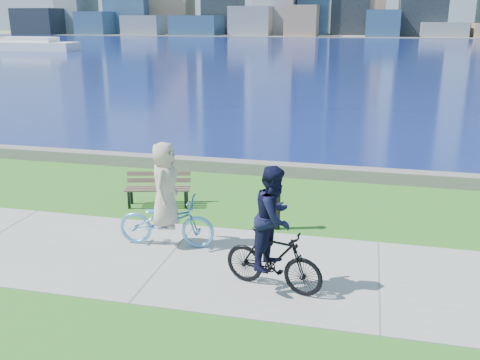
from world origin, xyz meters
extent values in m
plane|color=#27691B|center=(0.00, 0.00, 0.00)|extent=(320.00, 320.00, 0.00)
cube|color=#979792|center=(0.00, 0.00, 0.01)|extent=(80.00, 3.50, 0.02)
cube|color=slate|center=(0.00, 6.20, 0.17)|extent=(90.00, 0.50, 0.35)
cube|color=navy|center=(0.00, 72.00, 0.00)|extent=(320.00, 131.00, 0.01)
cube|color=slate|center=(0.00, 130.00, 0.06)|extent=(320.00, 30.00, 0.12)
cube|color=black|center=(-84.32, 119.10, 3.25)|extent=(11.34, 9.05, 6.50)
cube|color=navy|center=(-69.39, 120.34, 2.84)|extent=(8.01, 7.25, 5.69)
cube|color=slate|center=(-55.76, 119.19, 2.37)|extent=(9.56, 6.08, 4.74)
cube|color=navy|center=(-42.32, 121.01, 2.37)|extent=(11.47, 9.76, 4.74)
cube|color=slate|center=(-28.85, 120.86, 3.42)|extent=(9.71, 6.84, 6.83)
cube|color=#8E7057|center=(-16.47, 119.37, 3.50)|extent=(7.38, 7.10, 7.00)
cube|color=navy|center=(1.73, 120.29, 2.97)|extent=(7.37, 7.96, 5.94)
cube|color=slate|center=(14.96, 122.80, 1.61)|extent=(9.95, 9.26, 3.22)
cube|color=white|center=(-46.23, 58.08, 0.57)|extent=(13.28, 3.80, 1.14)
cube|color=white|center=(-46.23, 58.08, 1.47)|extent=(7.59, 2.85, 0.66)
cube|color=black|center=(-5.92, 2.47, 0.22)|extent=(0.07, 0.07, 0.44)
cube|color=black|center=(-4.58, 2.81, 0.22)|extent=(0.07, 0.07, 0.44)
cube|color=black|center=(-6.01, 2.81, 0.22)|extent=(0.07, 0.07, 0.44)
cube|color=black|center=(-4.67, 3.15, 0.22)|extent=(0.07, 0.07, 0.44)
cube|color=brown|center=(-5.25, 2.64, 0.46)|extent=(1.55, 0.48, 0.04)
cube|color=brown|center=(-5.29, 2.79, 0.46)|extent=(1.55, 0.48, 0.04)
cube|color=brown|center=(-5.33, 2.95, 0.46)|extent=(1.55, 0.48, 0.04)
cube|color=brown|center=(-5.36, 3.06, 0.59)|extent=(1.54, 0.45, 0.11)
cube|color=brown|center=(-5.37, 3.09, 0.76)|extent=(1.54, 0.45, 0.11)
cylinder|color=black|center=(-2.19, 2.03, 0.56)|extent=(0.14, 0.14, 1.12)
sphere|color=beige|center=(-2.19, 2.03, 1.16)|extent=(0.20, 0.20, 0.20)
imported|color=#5CA7E1|center=(-4.22, 0.60, 0.54)|extent=(0.85, 2.04, 1.04)
imported|color=beige|center=(-4.22, 0.60, 1.32)|extent=(0.62, 0.90, 1.74)
imported|color=black|center=(-1.79, -0.70, 0.56)|extent=(0.95, 1.86, 1.08)
imported|color=black|center=(-1.79, -0.70, 1.33)|extent=(0.85, 0.98, 1.76)
camera|label=1|loc=(-0.42, -8.89, 4.52)|focal=40.00mm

